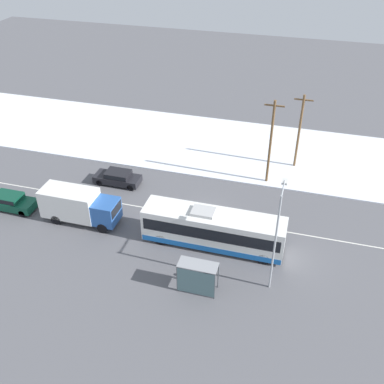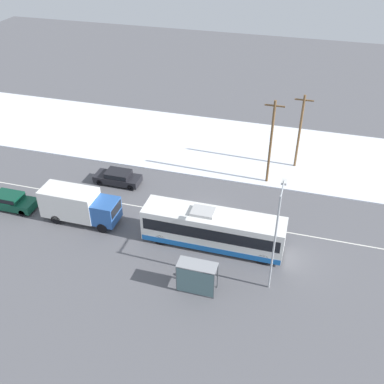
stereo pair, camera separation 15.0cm
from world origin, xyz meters
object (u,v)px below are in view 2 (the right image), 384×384
at_px(parked_car_near_truck, 10,200).
at_px(box_truck, 78,205).
at_px(bus_shelter, 196,275).
at_px(utility_pole_snowlot, 300,131).
at_px(streetlamp, 277,230).
at_px(pedestrian_at_stop, 207,271).
at_px(sedan_car, 118,177).
at_px(utility_pole_roadside, 271,142).
at_px(city_bus, 213,229).

bearing_deg(parked_car_near_truck, box_truck, 0.89).
relative_size(bus_shelter, utility_pole_snowlot, 0.36).
distance_m(box_truck, parked_car_near_truck, 6.92).
relative_size(parked_car_near_truck, streetlamp, 0.58).
relative_size(box_truck, streetlamp, 0.83).
height_order(box_truck, pedestrian_at_stop, box_truck).
height_order(parked_car_near_truck, bus_shelter, bus_shelter).
bearing_deg(pedestrian_at_stop, sedan_car, 138.08).
relative_size(sedan_car, utility_pole_roadside, 0.53).
bearing_deg(utility_pole_roadside, box_truck, -144.22).
xyz_separation_m(city_bus, box_truck, (-11.77, -0.03, 0.06)).
relative_size(sedan_car, pedestrian_at_stop, 2.59).
bearing_deg(pedestrian_at_stop, box_truck, 161.41).
bearing_deg(streetlamp, sedan_car, 150.01).
bearing_deg(utility_pole_snowlot, pedestrian_at_stop, -104.02).
bearing_deg(pedestrian_at_stop, utility_pole_roadside, 81.35).
xyz_separation_m(sedan_car, parked_car_near_truck, (-7.63, -6.37, 0.04)).
relative_size(city_bus, utility_pole_snowlot, 1.44).
height_order(city_bus, pedestrian_at_stop, city_bus).
bearing_deg(sedan_car, pedestrian_at_stop, 138.08).
bearing_deg(utility_pole_roadside, bus_shelter, -99.84).
relative_size(box_truck, utility_pole_roadside, 0.79).
xyz_separation_m(pedestrian_at_stop, streetlamp, (4.41, 1.18, 3.92)).
bearing_deg(city_bus, bus_shelter, -88.79).
height_order(bus_shelter, streetlamp, streetlamp).
bearing_deg(parked_car_near_truck, utility_pole_roadside, 26.36).
relative_size(box_truck, bus_shelter, 2.39).
bearing_deg(streetlamp, parked_car_near_truck, 173.06).
xyz_separation_m(box_truck, sedan_car, (0.77, 6.27, -0.89)).
bearing_deg(city_bus, streetlamp, -30.91).
relative_size(box_truck, parked_car_near_truck, 1.44).
bearing_deg(utility_pole_roadside, streetlamp, -80.88).
bearing_deg(city_bus, parked_car_near_truck, -179.58).
height_order(parked_car_near_truck, pedestrian_at_stop, pedestrian_at_stop).
bearing_deg(pedestrian_at_stop, streetlamp, 15.01).
bearing_deg(streetlamp, city_bus, 149.09).
relative_size(streetlamp, utility_pole_snowlot, 1.02).
distance_m(city_bus, utility_pole_snowlot, 15.37).
relative_size(utility_pole_roadside, utility_pole_snowlot, 1.09).
height_order(city_bus, parked_car_near_truck, city_bus).
bearing_deg(sedan_car, city_bus, 150.44).
bearing_deg(box_truck, parked_car_near_truck, -179.11).
xyz_separation_m(sedan_car, streetlamp, (16.03, -9.25, 4.24)).
height_order(pedestrian_at_stop, utility_pole_roadside, utility_pole_roadside).
distance_m(box_truck, streetlamp, 17.39).
bearing_deg(parked_car_near_truck, sedan_car, 39.85).
height_order(pedestrian_at_stop, bus_shelter, bus_shelter).
bearing_deg(box_truck, bus_shelter, -24.10).
relative_size(box_truck, pedestrian_at_stop, 3.85).
xyz_separation_m(bus_shelter, streetlamp, (4.92, 2.33, 3.31)).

